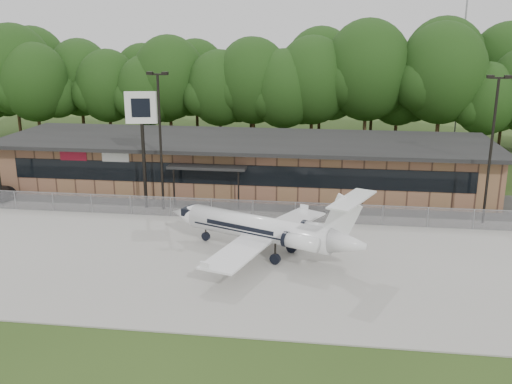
# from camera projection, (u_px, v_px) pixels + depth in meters

# --- Properties ---
(ground) EXTENTS (160.00, 160.00, 0.00)m
(ground) POSITION_uv_depth(u_px,v_px,m) (165.00, 322.00, 26.44)
(ground) COLOR #283F16
(ground) RESTS_ON ground
(apron) EXTENTS (64.00, 18.00, 0.08)m
(apron) POSITION_uv_depth(u_px,v_px,m) (203.00, 256.00, 34.06)
(apron) COLOR #9E9B93
(apron) RESTS_ON ground
(parking_lot) EXTENTS (50.00, 9.00, 0.06)m
(parking_lot) POSITION_uv_depth(u_px,v_px,m) (236.00, 201.00, 45.02)
(parking_lot) COLOR #383835
(parking_lot) RESTS_ON ground
(terminal) EXTENTS (41.00, 11.65, 4.30)m
(terminal) POSITION_uv_depth(u_px,v_px,m) (244.00, 162.00, 48.66)
(terminal) COLOR brown
(terminal) RESTS_ON ground
(fence) EXTENTS (46.00, 0.04, 1.52)m
(fence) POSITION_uv_depth(u_px,v_px,m) (225.00, 209.00, 40.53)
(fence) COLOR gray
(fence) RESTS_ON ground
(treeline) EXTENTS (72.00, 12.00, 15.00)m
(treeline) POSITION_uv_depth(u_px,v_px,m) (269.00, 81.00, 64.42)
(treeline) COLOR #1B3711
(treeline) RESTS_ON ground
(radio_mast) EXTENTS (0.20, 0.20, 25.00)m
(radio_mast) POSITION_uv_depth(u_px,v_px,m) (464.00, 35.00, 65.89)
(radio_mast) COLOR gray
(radio_mast) RESTS_ON ground
(light_pole_mid) EXTENTS (1.55, 0.30, 10.23)m
(light_pole_mid) POSITION_uv_depth(u_px,v_px,m) (160.00, 132.00, 41.19)
(light_pole_mid) COLOR black
(light_pole_mid) RESTS_ON ground
(light_pole_right) EXTENTS (1.55, 0.30, 10.23)m
(light_pole_right) POSITION_uv_depth(u_px,v_px,m) (492.00, 140.00, 38.18)
(light_pole_right) COLOR black
(light_pole_right) RESTS_ON ground
(business_jet) EXTENTS (13.03, 11.63, 4.48)m
(business_jet) POSITION_uv_depth(u_px,v_px,m) (266.00, 230.00, 33.77)
(business_jet) COLOR white
(business_jet) RESTS_ON ground
(pole_sign) EXTENTS (2.31, 0.67, 8.80)m
(pole_sign) POSITION_uv_depth(u_px,v_px,m) (142.00, 120.00, 41.45)
(pole_sign) COLOR black
(pole_sign) RESTS_ON ground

